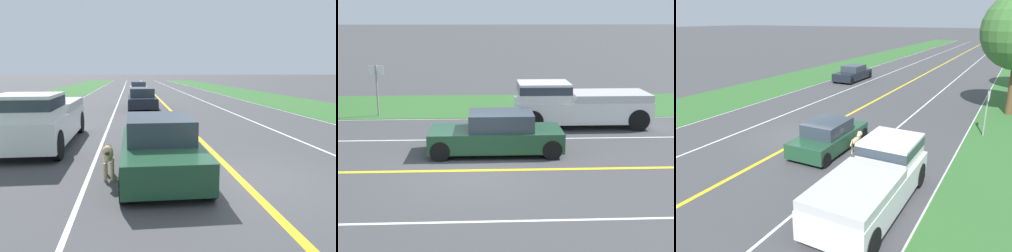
# 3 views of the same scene
# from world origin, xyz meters

# --- Properties ---
(ground_plane) EXTENTS (400.00, 400.00, 0.00)m
(ground_plane) POSITION_xyz_m (0.00, 0.00, 0.00)
(ground_plane) COLOR #424244
(centre_divider_line) EXTENTS (0.18, 160.00, 0.01)m
(centre_divider_line) POSITION_xyz_m (0.00, 0.00, 0.00)
(centre_divider_line) COLOR yellow
(centre_divider_line) RESTS_ON ground
(lane_edge_line_right) EXTENTS (0.14, 160.00, 0.01)m
(lane_edge_line_right) POSITION_xyz_m (7.00, 0.00, 0.00)
(lane_edge_line_right) COLOR white
(lane_edge_line_right) RESTS_ON ground
(lane_edge_line_left) EXTENTS (0.14, 160.00, 0.01)m
(lane_edge_line_left) POSITION_xyz_m (-7.00, 0.00, 0.00)
(lane_edge_line_left) COLOR white
(lane_edge_line_left) RESTS_ON ground
(lane_dash_same_dir) EXTENTS (0.10, 160.00, 0.01)m
(lane_dash_same_dir) POSITION_xyz_m (3.50, 0.00, 0.00)
(lane_dash_same_dir) COLOR white
(lane_dash_same_dir) RESTS_ON ground
(lane_dash_oncoming) EXTENTS (0.10, 160.00, 0.01)m
(lane_dash_oncoming) POSITION_xyz_m (-3.50, 0.00, 0.00)
(lane_dash_oncoming) COLOR white
(lane_dash_oncoming) RESTS_ON ground
(ego_car) EXTENTS (1.84, 4.32, 1.37)m
(ego_car) POSITION_xyz_m (1.80, -0.69, 0.64)
(ego_car) COLOR #1E472D
(ego_car) RESTS_ON ground
(dog) EXTENTS (0.26, 1.22, 0.88)m
(dog) POSITION_xyz_m (3.01, -0.35, 0.55)
(dog) COLOR #D1B784
(dog) RESTS_ON ground
(pickup_truck) EXTENTS (2.02, 5.38, 1.82)m
(pickup_truck) POSITION_xyz_m (5.44, -3.98, 0.93)
(pickup_truck) COLOR silver
(pickup_truck) RESTS_ON ground
(oncoming_car) EXTENTS (1.93, 4.69, 1.42)m
(oncoming_car) POSITION_xyz_m (-5.08, 15.25, 0.66)
(oncoming_car) COLOR black
(oncoming_car) RESTS_ON ground
(street_sign) EXTENTS (0.11, 0.64, 2.32)m
(street_sign) POSITION_xyz_m (7.74, 4.47, 1.47)
(street_sign) COLOR gray
(street_sign) RESTS_ON ground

